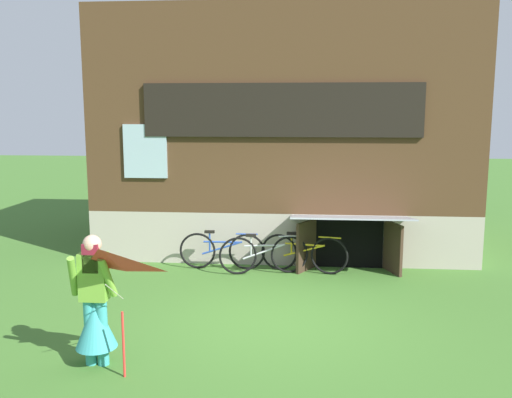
# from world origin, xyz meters

# --- Properties ---
(ground_plane) EXTENTS (60.00, 60.00, 0.00)m
(ground_plane) POSITION_xyz_m (0.00, 0.00, 0.00)
(ground_plane) COLOR #3D6B28
(log_house) EXTENTS (8.13, 5.62, 5.33)m
(log_house) POSITION_xyz_m (0.00, 5.25, 2.67)
(log_house) COLOR #ADA393
(log_house) RESTS_ON ground_plane
(person) EXTENTS (0.61, 0.53, 1.68)m
(person) POSITION_xyz_m (-2.13, -1.74, 0.71)
(person) COLOR teal
(person) RESTS_ON ground_plane
(kite) EXTENTS (0.91, 0.98, 1.51)m
(kite) POSITION_xyz_m (-1.84, -2.27, 1.27)
(kite) COLOR red
(kite) RESTS_ON ground_plane
(bicycle_yellow) EXTENTS (1.73, 0.40, 0.80)m
(bicycle_yellow) POSITION_xyz_m (0.48, 2.56, 0.39)
(bicycle_yellow) COLOR black
(bicycle_yellow) RESTS_ON ground_plane
(bicycle_silver) EXTENTS (1.75, 0.37, 0.81)m
(bicycle_silver) POSITION_xyz_m (-0.31, 2.39, 0.39)
(bicycle_silver) COLOR black
(bicycle_silver) RESTS_ON ground_plane
(bicycle_blue) EXTENTS (1.75, 0.08, 0.79)m
(bicycle_blue) POSITION_xyz_m (-1.18, 2.64, 0.39)
(bicycle_blue) COLOR black
(bicycle_blue) RESTS_ON ground_plane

